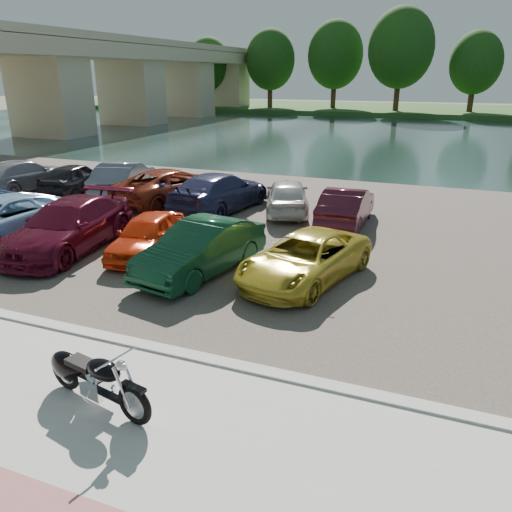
{
  "coord_description": "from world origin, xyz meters",
  "views": [
    {
      "loc": [
        4.84,
        -5.27,
        5.18
      ],
      "look_at": [
        0.77,
        5.09,
        1.1
      ],
      "focal_mm": 35.0,
      "sensor_mm": 36.0,
      "label": 1
    }
  ],
  "objects": [
    {
      "name": "car_12",
      "position": [
        -0.98,
        12.85,
        0.72
      ],
      "size": [
        2.83,
        4.3,
        1.36
      ],
      "primitive_type": "imported",
      "rotation": [
        0.0,
        0.0,
        3.48
      ],
      "color": "beige",
      "rests_on": "parking_lot"
    },
    {
      "name": "bridge",
      "position": [
        -28.0,
        41.02,
        5.52
      ],
      "size": [
        7.0,
        56.0,
        8.55
      ],
      "color": "tan",
      "rests_on": "ground"
    },
    {
      "name": "car_3",
      "position": [
        -5.86,
        6.25,
        0.79
      ],
      "size": [
        2.67,
        5.38,
        1.5
      ],
      "primitive_type": "imported",
      "rotation": [
        0.0,
        0.0,
        0.11
      ],
      "color": "#500B1E",
      "rests_on": "parking_lot"
    },
    {
      "name": "motorcycle",
      "position": [
        -0.22,
        0.19,
        0.56
      ],
      "size": [
        2.3,
        0.88,
        1.05
      ],
      "rotation": [
        0.0,
        0.0,
        -0.21
      ],
      "color": "black",
      "rests_on": "promenade"
    },
    {
      "name": "car_11",
      "position": [
        -3.58,
        12.2,
        0.79
      ],
      "size": [
        2.76,
        5.42,
        1.51
      ],
      "primitive_type": "imported",
      "rotation": [
        0.0,
        0.0,
        3.01
      ],
      "color": "#292B4F",
      "rests_on": "parking_lot"
    },
    {
      "name": "car_8",
      "position": [
        -11.18,
        12.82,
        0.71
      ],
      "size": [
        1.92,
        4.04,
        1.33
      ],
      "primitive_type": "imported",
      "rotation": [
        0.0,
        0.0,
        3.23
      ],
      "color": "black",
      "rests_on": "parking_lot"
    },
    {
      "name": "river",
      "position": [
        0.0,
        40.0,
        0.0
      ],
      "size": [
        120.0,
        40.0,
        0.0
      ],
      "primitive_type": "cube",
      "color": "#172B26",
      "rests_on": "ground"
    },
    {
      "name": "car_5",
      "position": [
        -1.18,
        6.0,
        0.75
      ],
      "size": [
        2.28,
        4.5,
        1.41
      ],
      "primitive_type": "imported",
      "rotation": [
        0.0,
        0.0,
        -0.19
      ],
      "color": "#0F3A22",
      "rests_on": "parking_lot"
    },
    {
      "name": "car_6",
      "position": [
        1.58,
        6.52,
        0.66
      ],
      "size": [
        3.08,
        4.8,
        1.23
      ],
      "primitive_type": "imported",
      "rotation": [
        0.0,
        0.0,
        -0.25
      ],
      "color": "gold",
      "rests_on": "parking_lot"
    },
    {
      "name": "car_10",
      "position": [
        -5.98,
        12.64,
        0.76
      ],
      "size": [
        3.75,
        5.65,
        1.44
      ],
      "primitive_type": "imported",
      "rotation": [
        0.0,
        0.0,
        2.86
      ],
      "color": "maroon",
      "rests_on": "parking_lot"
    },
    {
      "name": "car_13",
      "position": [
        1.51,
        12.05,
        0.72
      ],
      "size": [
        1.51,
        4.14,
        1.36
      ],
      "primitive_type": "imported",
      "rotation": [
        0.0,
        0.0,
        3.16
      ],
      "color": "#41111E",
      "rests_on": "parking_lot"
    },
    {
      "name": "ground",
      "position": [
        0.0,
        0.0,
        0.0
      ],
      "size": [
        200.0,
        200.0,
        0.0
      ],
      "primitive_type": "plane",
      "color": "#595447",
      "rests_on": "ground"
    },
    {
      "name": "car_2",
      "position": [
        -8.58,
        6.19,
        0.74
      ],
      "size": [
        3.21,
        5.38,
        1.4
      ],
      "primitive_type": "imported",
      "rotation": [
        0.0,
        0.0,
        -0.19
      ],
      "color": "#9FC6E8",
      "rests_on": "parking_lot"
    },
    {
      "name": "promenade",
      "position": [
        0.0,
        -1.0,
        0.05
      ],
      "size": [
        60.0,
        6.0,
        0.1
      ],
      "primitive_type": "cube",
      "color": "#B4B1A9",
      "rests_on": "ground"
    },
    {
      "name": "car_9",
      "position": [
        -8.58,
        12.93,
        0.81
      ],
      "size": [
        2.87,
        4.92,
        1.53
      ],
      "primitive_type": "imported",
      "rotation": [
        0.0,
        0.0,
        3.43
      ],
      "color": "slate",
      "rests_on": "parking_lot"
    },
    {
      "name": "kerb",
      "position": [
        0.0,
        2.0,
        0.07
      ],
      "size": [
        60.0,
        0.3,
        0.14
      ],
      "primitive_type": "cube",
      "color": "#B4B1A9",
      "rests_on": "ground"
    },
    {
      "name": "car_7",
      "position": [
        -13.6,
        12.17,
        0.75
      ],
      "size": [
        2.31,
        5.02,
        1.42
      ],
      "primitive_type": "imported",
      "rotation": [
        0.0,
        0.0,
        3.07
      ],
      "color": "gray",
      "rests_on": "parking_lot"
    },
    {
      "name": "far_trees",
      "position": [
        4.36,
        65.79,
        7.49
      ],
      "size": [
        70.25,
        10.68,
        12.52
      ],
      "color": "#3B2515",
      "rests_on": "far_bank"
    },
    {
      "name": "car_4",
      "position": [
        -3.35,
        6.74,
        0.66
      ],
      "size": [
        2.02,
        3.8,
        1.23
      ],
      "primitive_type": "imported",
      "rotation": [
        0.0,
        0.0,
        0.16
      ],
      "color": "red",
      "rests_on": "parking_lot"
    },
    {
      "name": "far_bank",
      "position": [
        0.0,
        72.0,
        0.3
      ],
      "size": [
        120.0,
        24.0,
        0.6
      ],
      "primitive_type": "cube",
      "color": "#274B1B",
      "rests_on": "ground"
    },
    {
      "name": "parking_lot",
      "position": [
        0.0,
        11.0,
        0.02
      ],
      "size": [
        60.0,
        18.0,
        0.04
      ],
      "primitive_type": "cube",
      "color": "#433C36",
      "rests_on": "ground"
    }
  ]
}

